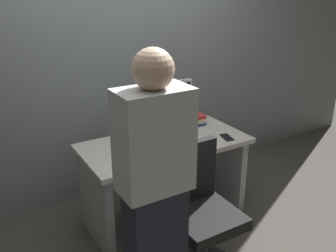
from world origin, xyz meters
name	(u,v)px	position (x,y,z in m)	size (l,w,h in m)	color
ground_plane	(165,217)	(0.00, 0.00, 0.00)	(9.00, 9.00, 0.00)	#4C4742
wall_back	(122,33)	(0.00, 0.74, 1.50)	(6.40, 0.10, 3.00)	gray
desk	(165,167)	(0.00, 0.00, 0.50)	(1.35, 0.66, 0.73)	beige
office_chair	(200,218)	(-0.10, -0.65, 0.43)	(0.52, 0.52, 0.94)	black
person_at_desk	(155,190)	(-0.52, -0.77, 0.84)	(0.40, 0.24, 1.64)	#262838
monitor	(162,106)	(0.05, 0.13, 0.99)	(0.54, 0.16, 0.46)	silver
keyboard	(161,147)	(-0.09, -0.09, 0.74)	(0.43, 0.13, 0.02)	white
mouse	(195,139)	(0.22, -0.11, 0.75)	(0.06, 0.10, 0.03)	white
cup_near_keyboard	(129,150)	(-0.36, -0.10, 0.78)	(0.07, 0.07, 0.10)	silver
book_stack	(193,120)	(0.40, 0.19, 0.77)	(0.22, 0.19, 0.09)	#3359A5
cell_phone	(227,137)	(0.48, -0.20, 0.73)	(0.07, 0.14, 0.01)	black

